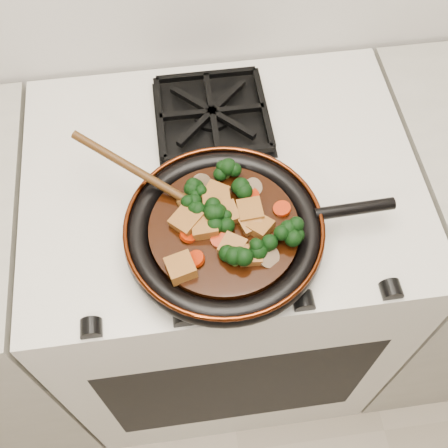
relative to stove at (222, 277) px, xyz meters
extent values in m
cube|color=beige|center=(0.00, 0.00, 0.00)|extent=(0.76, 0.60, 0.90)
cylinder|color=black|center=(-0.02, -0.15, 0.48)|extent=(0.31, 0.31, 0.01)
torus|color=black|center=(-0.02, -0.15, 0.49)|extent=(0.34, 0.34, 0.04)
torus|color=#4E1E0B|center=(-0.02, -0.15, 0.51)|extent=(0.34, 0.34, 0.01)
cylinder|color=black|center=(0.21, -0.14, 0.51)|extent=(0.14, 0.03, 0.02)
cylinder|color=black|center=(-0.02, -0.15, 0.50)|extent=(0.25, 0.25, 0.02)
cube|color=brown|center=(-0.02, -0.09, 0.52)|extent=(0.05, 0.05, 0.02)
cube|color=brown|center=(0.02, -0.21, 0.52)|extent=(0.04, 0.04, 0.02)
cube|color=brown|center=(-0.01, -0.13, 0.52)|extent=(0.05, 0.05, 0.03)
cube|color=brown|center=(-0.02, -0.10, 0.52)|extent=(0.05, 0.04, 0.03)
cube|color=brown|center=(0.04, -0.16, 0.52)|extent=(0.05, 0.05, 0.02)
cube|color=brown|center=(0.03, -0.13, 0.52)|extent=(0.04, 0.05, 0.03)
cube|color=brown|center=(-0.08, -0.14, 0.52)|extent=(0.07, 0.06, 0.03)
cube|color=brown|center=(-0.01, -0.20, 0.52)|extent=(0.05, 0.05, 0.03)
cube|color=brown|center=(0.03, -0.16, 0.52)|extent=(0.04, 0.04, 0.02)
cube|color=brown|center=(-0.09, -0.22, 0.52)|extent=(0.05, 0.05, 0.03)
cube|color=brown|center=(-0.05, -0.15, 0.52)|extent=(0.05, 0.04, 0.03)
cylinder|color=#A42004|center=(0.04, -0.10, 0.51)|extent=(0.03, 0.03, 0.02)
cylinder|color=#A42004|center=(0.09, -0.13, 0.51)|extent=(0.03, 0.03, 0.01)
cylinder|color=#A42004|center=(-0.08, -0.16, 0.51)|extent=(0.03, 0.03, 0.02)
cylinder|color=#A42004|center=(-0.03, -0.18, 0.51)|extent=(0.03, 0.03, 0.01)
cylinder|color=#A42004|center=(-0.07, -0.21, 0.51)|extent=(0.03, 0.03, 0.02)
cylinder|color=#7B6247|center=(0.05, -0.22, 0.52)|extent=(0.05, 0.05, 0.03)
cylinder|color=#7B6247|center=(0.04, -0.08, 0.52)|extent=(0.05, 0.05, 0.02)
cylinder|color=#7B6247|center=(-0.04, -0.06, 0.52)|extent=(0.05, 0.05, 0.03)
ellipsoid|color=#46290F|center=(-0.06, -0.10, 0.51)|extent=(0.07, 0.06, 0.02)
cylinder|color=#46290F|center=(-0.16, -0.04, 0.55)|extent=(0.02, 0.02, 0.23)
camera|label=1|loc=(-0.08, -0.63, 1.32)|focal=45.00mm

